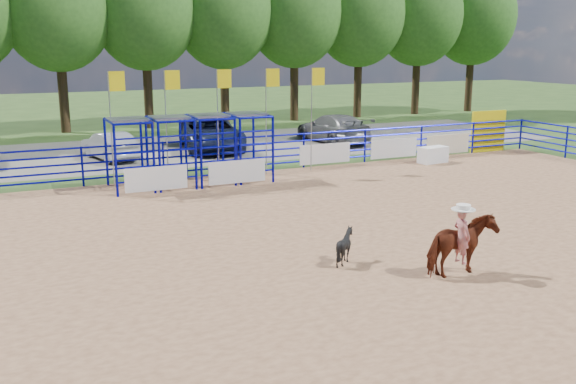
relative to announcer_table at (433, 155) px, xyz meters
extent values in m
plane|color=#395622|center=(-8.68, -8.65, -0.37)|extent=(120.00, 120.00, 0.00)
cube|color=#A37551|center=(-8.68, -8.65, -0.36)|extent=(30.00, 20.00, 0.02)
cube|color=slate|center=(-8.68, 8.35, -0.37)|extent=(40.00, 10.00, 0.01)
cube|color=white|center=(0.00, 0.00, 0.00)|extent=(1.40, 0.80, 0.71)
imported|color=maroon|center=(-8.13, -11.84, 0.34)|extent=(1.71, 0.90, 1.39)
imported|color=#AE181E|center=(-8.13, -11.84, 1.21)|extent=(0.34, 0.49, 1.26)
cylinder|color=white|center=(-8.13, -11.84, 1.87)|extent=(0.54, 0.54, 0.12)
imported|color=black|center=(-10.08, -10.02, 0.06)|extent=(0.75, 0.67, 0.83)
imported|color=#999BA1|center=(-12.82, 6.79, 0.26)|extent=(2.16, 3.99, 1.25)
imported|color=#151B34|center=(-7.78, 7.54, 0.45)|extent=(3.53, 6.16, 1.62)
imported|color=slate|center=(-1.08, 7.30, 0.38)|extent=(2.45, 5.28, 1.49)
cube|color=white|center=(-12.48, -0.88, 0.18)|extent=(2.20, 0.04, 0.85)
cube|color=white|center=(-9.48, -0.88, 0.18)|extent=(2.20, 0.04, 0.85)
cube|color=white|center=(-4.68, 1.31, 0.18)|extent=(2.40, 0.04, 0.85)
cube|color=white|center=(-1.18, 1.31, 0.18)|extent=(2.40, 0.04, 0.85)
cube|color=beige|center=(1.82, 1.31, 0.18)|extent=(2.40, 0.04, 0.90)
cube|color=#DAC50B|center=(4.32, 1.45, 0.63)|extent=(2.00, 0.12, 2.00)
cylinder|color=#3F2B19|center=(-13.68, 17.35, 2.03)|extent=(0.56, 0.56, 4.80)
ellipsoid|color=#2F5E1E|center=(-13.68, 17.35, 7.19)|extent=(6.40, 6.40, 7.36)
cylinder|color=#3F2B19|center=(-8.68, 17.35, 2.03)|extent=(0.56, 0.56, 4.80)
ellipsoid|color=#2F5E1E|center=(-8.68, 17.35, 7.19)|extent=(6.40, 6.40, 7.36)
cylinder|color=#3F2B19|center=(-3.68, 17.35, 2.03)|extent=(0.56, 0.56, 4.80)
ellipsoid|color=#2F5E1E|center=(-3.68, 17.35, 7.19)|extent=(6.40, 6.40, 7.36)
cylinder|color=#3F2B19|center=(1.32, 17.35, 2.03)|extent=(0.56, 0.56, 4.80)
ellipsoid|color=#2F5E1E|center=(1.32, 17.35, 7.19)|extent=(6.40, 6.40, 7.36)
cylinder|color=#3F2B19|center=(6.32, 17.35, 2.03)|extent=(0.56, 0.56, 4.80)
ellipsoid|color=#2F5E1E|center=(6.32, 17.35, 7.19)|extent=(6.40, 6.40, 7.36)
cylinder|color=#3F2B19|center=(11.32, 17.35, 2.03)|extent=(0.56, 0.56, 4.80)
ellipsoid|color=#2F5E1E|center=(11.32, 17.35, 7.19)|extent=(6.40, 6.40, 7.36)
cylinder|color=#3F2B19|center=(16.32, 17.35, 2.03)|extent=(0.56, 0.56, 4.80)
ellipsoid|color=#2F5E1E|center=(16.32, 17.35, 7.19)|extent=(6.40, 6.40, 7.36)
camera|label=1|loc=(-17.34, -22.74, 4.76)|focal=40.00mm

